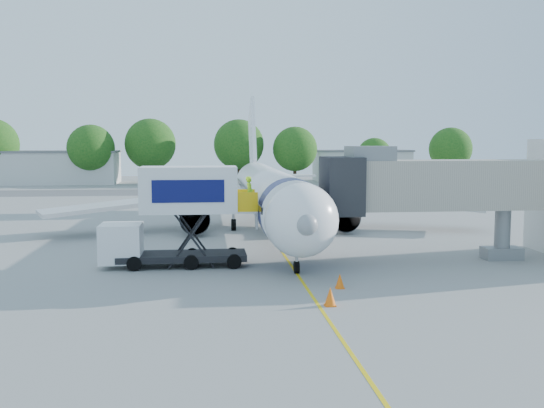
{
  "coord_description": "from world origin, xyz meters",
  "views": [
    {
      "loc": [
        -4.62,
        -40.27,
        6.91
      ],
      "look_at": [
        -0.82,
        -5.14,
        3.2
      ],
      "focal_mm": 40.0,
      "sensor_mm": 36.0,
      "label": 1
    }
  ],
  "objects": [
    {
      "name": "guidance_line",
      "position": [
        0.0,
        0.0,
        0.01
      ],
      "size": [
        0.15,
        70.0,
        0.01
      ],
      "primitive_type": "cube",
      "color": "yellow",
      "rests_on": "ground"
    },
    {
      "name": "outbuilding_left",
      "position": [
        -28.0,
        60.0,
        2.66
      ],
      "size": [
        18.4,
        8.4,
        5.3
      ],
      "color": "silver",
      "rests_on": "ground"
    },
    {
      "name": "tree_g",
      "position": [
        36.04,
        57.62,
        5.52
      ],
      "size": [
        7.14,
        7.14,
        9.1
      ],
      "color": "#382314",
      "rests_on": "ground"
    },
    {
      "name": "outbuilding_right",
      "position": [
        22.0,
        62.0,
        2.66
      ],
      "size": [
        16.4,
        7.4,
        5.3
      ],
      "color": "silver",
      "rests_on": "ground"
    },
    {
      "name": "safety_cone_b",
      "position": [
        0.48,
        -15.84,
        0.38
      ],
      "size": [
        0.5,
        0.5,
        0.8
      ],
      "color": "#FF650D",
      "rests_on": "ground"
    },
    {
      "name": "tree_d",
      "position": [
        0.61,
        57.95,
        6.27
      ],
      "size": [
        8.1,
        8.1,
        10.33
      ],
      "color": "#382314",
      "rests_on": "ground"
    },
    {
      "name": "tree_c",
      "position": [
        -13.62,
        59.31,
        6.34
      ],
      "size": [
        8.19,
        8.19,
        10.44
      ],
      "color": "#382314",
      "rests_on": "ground"
    },
    {
      "name": "aircraft",
      "position": [
        0.0,
        4.12,
        2.95
      ],
      "size": [
        34.17,
        37.73,
        11.35
      ],
      "color": "white",
      "rests_on": "ground"
    },
    {
      "name": "catering_hiloader",
      "position": [
        -6.26,
        -7.0,
        2.76
      ],
      "size": [
        8.5,
        2.44,
        5.5
      ],
      "color": "black",
      "rests_on": "ground"
    },
    {
      "name": "tree_e",
      "position": [
        9.53,
        56.34,
        5.54
      ],
      "size": [
        7.17,
        7.17,
        9.14
      ],
      "color": "#382314",
      "rests_on": "ground"
    },
    {
      "name": "tree_f",
      "position": [
        23.87,
        60.83,
        4.47
      ],
      "size": [
        5.78,
        5.78,
        7.37
      ],
      "color": "#382314",
      "rests_on": "ground"
    },
    {
      "name": "safety_cone_a",
      "position": [
        1.54,
        -12.9,
        0.34
      ],
      "size": [
        0.44,
        0.44,
        0.71
      ],
      "color": "#FF650D",
      "rests_on": "ground"
    },
    {
      "name": "jet_bridge",
      "position": [
        7.99,
        -7.0,
        4.34
      ],
      "size": [
        13.9,
        3.2,
        6.6
      ],
      "color": "#ADA593",
      "rests_on": "ground"
    },
    {
      "name": "tree_b",
      "position": [
        -22.6,
        57.32,
        5.71
      ],
      "size": [
        7.38,
        7.38,
        9.41
      ],
      "color": "#382314",
      "rests_on": "ground"
    },
    {
      "name": "taxiway_strip",
      "position": [
        0.0,
        42.0,
        0.0
      ],
      "size": [
        120.0,
        10.0,
        0.01
      ],
      "primitive_type": "cube",
      "color": "#59595B",
      "rests_on": "ground"
    },
    {
      "name": "ground",
      "position": [
        0.0,
        0.0,
        0.0
      ],
      "size": [
        160.0,
        160.0,
        0.0
      ],
      "primitive_type": "plane",
      "color": "gray",
      "rests_on": "ground"
    },
    {
      "name": "ground_tug",
      "position": [
        4.27,
        -19.61,
        0.79
      ],
      "size": [
        3.79,
        1.97,
        1.51
      ],
      "rotation": [
        0.0,
        0.0,
        -0.01
      ],
      "color": "white",
      "rests_on": "ground"
    }
  ]
}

